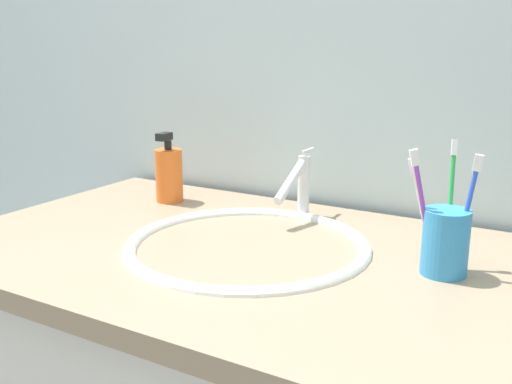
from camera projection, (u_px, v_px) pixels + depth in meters
tiled_wall_back at (318, 24)px, 1.22m from camera, size 2.19×0.04×2.40m
sink_basin at (247, 266)px, 1.01m from camera, size 0.42×0.42×0.11m
faucet at (299, 183)px, 1.15m from camera, size 0.02×0.15×0.13m
toothbrush_cup at (445, 242)px, 0.87m from camera, size 0.07×0.07×0.10m
toothbrush_purple at (422, 203)px, 0.86m from camera, size 0.05×0.03×0.19m
toothbrush_green at (451, 195)px, 0.89m from camera, size 0.02×0.04×0.19m
toothbrush_blue at (468, 206)px, 0.85m from camera, size 0.03×0.01×0.18m
toothbrush_white at (422, 207)px, 0.87m from camera, size 0.05×0.01×0.17m
soap_dispenser at (169, 174)px, 1.28m from camera, size 0.06×0.06×0.15m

